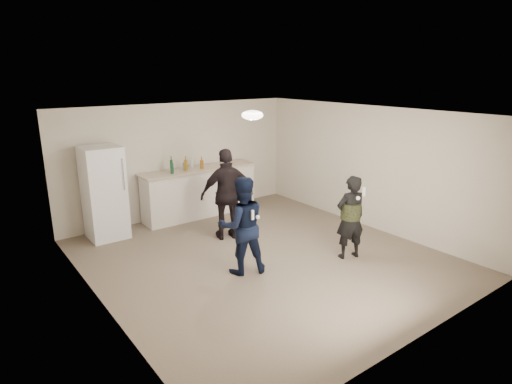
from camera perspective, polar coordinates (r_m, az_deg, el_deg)
floor at (r=7.59m, az=0.91°, el=-8.72°), size 6.00×6.00×0.00m
ceiling at (r=6.93m, az=1.01°, el=10.43°), size 6.00×6.00×0.00m
wall_back at (r=9.64m, az=-10.04°, el=4.21°), size 6.00×0.00×6.00m
wall_front at (r=5.25m, az=21.56°, el=-6.61°), size 6.00×0.00×6.00m
wall_left at (r=5.97m, az=-20.48°, el=-3.82°), size 0.00×6.00×6.00m
wall_right at (r=9.06m, az=14.87°, el=3.18°), size 0.00×6.00×6.00m
counter at (r=9.66m, az=-7.47°, el=-0.09°), size 2.60×0.56×1.05m
counter_top at (r=9.52m, az=-7.59°, el=3.06°), size 2.68×0.64×0.04m
fridge at (r=8.70m, az=-19.61°, el=-0.12°), size 0.70×0.70×1.80m
fridge_handle at (r=8.34m, az=-17.26°, el=2.28°), size 0.02×0.02×0.60m
ceiling_dome at (r=7.18m, az=-0.49°, el=10.21°), size 0.36×0.36×0.16m
shaker at (r=9.37m, az=-9.51°, el=3.43°), size 0.08×0.08×0.17m
man at (r=6.79m, az=-1.87°, el=-4.49°), size 0.93×0.83×1.59m
woman at (r=7.52m, az=12.46°, el=-3.32°), size 0.62×0.49×1.47m
camo_shorts at (r=7.48m, az=12.52°, el=-2.49°), size 0.34×0.34×0.28m
spectator at (r=8.17m, az=-3.85°, el=-0.33°), size 1.12×0.72×1.77m
remote_man at (r=6.49m, az=-0.47°, el=-3.07°), size 0.04×0.04×0.15m
nunchuk_man at (r=6.61m, az=0.22°, el=-3.37°), size 0.07×0.07×0.07m
remote_woman at (r=7.21m, az=14.20°, el=0.04°), size 0.04×0.04×0.15m
nunchuk_woman at (r=7.18m, az=13.45°, el=-0.80°), size 0.07×0.07×0.07m
bottle_cluster at (r=9.29m, az=-9.47°, el=3.48°), size 0.80×0.32×0.27m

